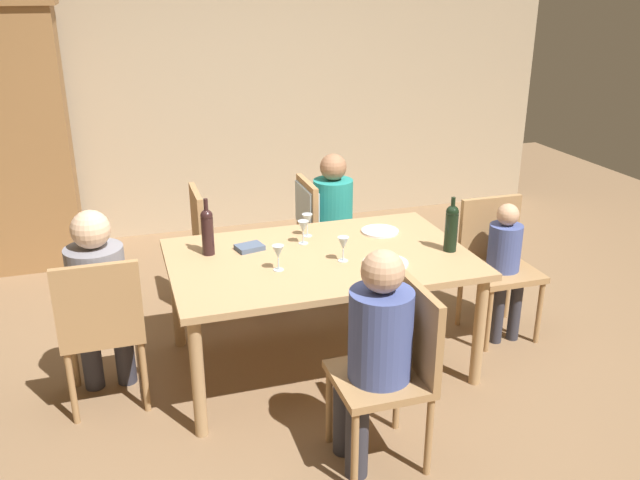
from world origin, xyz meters
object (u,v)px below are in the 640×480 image
(dining_table, at_px, (320,267))
(person_child_small, at_px, (505,259))
(person_man_guest, at_px, (336,214))
(dinner_plate_host, at_px, (380,231))
(person_woman_host, at_px, (99,293))
(wine_bottle_tall_green, at_px, (207,230))
(wine_glass_far, at_px, (307,220))
(dinner_plate_guest_left, at_px, (385,263))
(chair_near, at_px, (396,363))
(person_man_bearded, at_px, (375,345))
(wine_glass_near_left, at_px, (278,253))
(chair_far_right, at_px, (317,222))
(chair_right_end, at_px, (496,257))
(chair_left_end, at_px, (102,323))
(handbag, at_px, (276,287))
(chair_far_left, at_px, (215,241))
(wine_glass_centre, at_px, (343,244))
(wine_glass_near_right, at_px, (303,227))
(wine_bottle_dark_red, at_px, (451,227))

(dining_table, height_order, person_child_small, person_child_small)
(person_man_guest, height_order, dinner_plate_host, person_man_guest)
(person_woman_host, xyz_separation_m, wine_bottle_tall_green, (0.64, 0.20, 0.23))
(wine_glass_far, height_order, dinner_plate_guest_left, wine_glass_far)
(chair_near, relative_size, person_man_bearded, 0.81)
(wine_glass_near_left, bearing_deg, person_woman_host, 170.80)
(chair_far_right, height_order, chair_right_end, same)
(chair_right_end, bearing_deg, wine_glass_far, -11.43)
(chair_left_end, relative_size, chair_near, 1.00)
(chair_near, xyz_separation_m, handbag, (-0.14, 1.90, -0.42))
(wine_bottle_tall_green, height_order, dinner_plate_host, wine_bottle_tall_green)
(person_man_guest, bearing_deg, chair_far_left, -90.00)
(chair_left_end, xyz_separation_m, wine_glass_far, (1.29, 0.43, 0.31))
(person_woman_host, height_order, person_child_small, person_woman_host)
(person_man_bearded, bearing_deg, chair_far_right, -9.06)
(wine_bottle_tall_green, height_order, dinner_plate_guest_left, wine_bottle_tall_green)
(handbag, bearing_deg, wine_glass_centre, -81.73)
(chair_near, xyz_separation_m, person_man_bearded, (-0.11, 0.00, 0.12))
(chair_near, height_order, chair_far_left, same)
(person_man_bearded, bearing_deg, person_woman_host, 51.93)
(chair_left_end, xyz_separation_m, dinner_plate_host, (1.77, 0.35, 0.21))
(wine_glass_near_right, relative_size, wine_glass_far, 1.00)
(wine_glass_near_left, distance_m, wine_glass_near_right, 0.43)
(person_man_guest, height_order, dinner_plate_guest_left, person_man_guest)
(person_child_small, bearing_deg, handbag, -36.37)
(dinner_plate_host, bearing_deg, wine_glass_near_right, -175.22)
(person_woman_host, bearing_deg, chair_far_right, 30.81)
(wine_glass_centre, height_order, dinner_plate_guest_left, wine_glass_centre)
(wine_glass_far, xyz_separation_m, dinner_plate_host, (0.47, -0.07, -0.10))
(wine_glass_centre, xyz_separation_m, dinner_plate_guest_left, (0.22, -0.12, -0.10))
(handbag, bearing_deg, wine_bottle_tall_green, -128.61)
(chair_left_end, distance_m, chair_far_left, 1.30)
(person_woman_host, xyz_separation_m, person_man_bearded, (1.24, -0.97, -0.01))
(chair_near, bearing_deg, person_woman_host, 54.32)
(person_woman_host, xyz_separation_m, dinner_plate_guest_left, (1.59, -0.26, 0.08))
(chair_near, bearing_deg, chair_right_end, -48.80)
(wine_glass_centre, height_order, handbag, wine_glass_centre)
(wine_glass_centre, bearing_deg, chair_far_right, 80.81)
(person_man_bearded, xyz_separation_m, wine_glass_near_right, (-0.01, 1.17, 0.19))
(chair_far_right, xyz_separation_m, person_child_small, (0.99, -0.97, -0.03))
(chair_far_left, distance_m, person_man_guest, 0.92)
(chair_far_right, height_order, wine_bottle_dark_red, wine_bottle_dark_red)
(wine_bottle_tall_green, height_order, wine_glass_far, wine_bottle_tall_green)
(wine_bottle_tall_green, distance_m, wine_glass_near_right, 0.59)
(dining_table, bearing_deg, person_woman_host, 178.83)
(wine_glass_far, bearing_deg, wine_glass_near_left, -123.36)
(chair_left_end, relative_size, dinner_plate_guest_left, 3.49)
(chair_near, distance_m, wine_glass_near_right, 1.22)
(wine_bottle_dark_red, height_order, dinner_plate_guest_left, wine_bottle_dark_red)
(chair_left_end, height_order, wine_bottle_tall_green, wine_bottle_tall_green)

